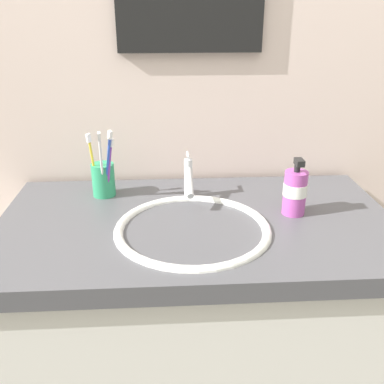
# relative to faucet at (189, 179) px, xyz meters

# --- Properties ---
(tiled_wall_back) EXTENTS (2.25, 0.04, 2.40)m
(tiled_wall_back) POSITION_rel_faucet_xyz_m (0.01, 0.21, 0.31)
(tiled_wall_back) COLOR beige
(tiled_wall_back) RESTS_ON ground
(vanity_counter) EXTENTS (1.05, 0.59, 0.82)m
(vanity_counter) POSITION_rel_faucet_xyz_m (0.01, -0.13, -0.47)
(vanity_counter) COLOR silver
(vanity_counter) RESTS_ON ground
(sink_basin) EXTENTS (0.40, 0.40, 0.12)m
(sink_basin) POSITION_rel_faucet_xyz_m (0.00, -0.19, -0.11)
(sink_basin) COLOR white
(sink_basin) RESTS_ON vanity_counter
(faucet) EXTENTS (0.02, 0.16, 0.13)m
(faucet) POSITION_rel_faucet_xyz_m (0.00, 0.00, 0.00)
(faucet) COLOR silver
(faucet) RESTS_ON sink_basin
(toothbrush_cup) EXTENTS (0.07, 0.07, 0.10)m
(toothbrush_cup) POSITION_rel_faucet_xyz_m (-0.25, 0.05, -0.02)
(toothbrush_cup) COLOR #2D9966
(toothbrush_cup) RESTS_ON vanity_counter
(toothbrush_yellow) EXTENTS (0.02, 0.02, 0.19)m
(toothbrush_yellow) POSITION_rel_faucet_xyz_m (-0.27, 0.03, 0.05)
(toothbrush_yellow) COLOR yellow
(toothbrush_yellow) RESTS_ON toothbrush_cup
(toothbrush_purple) EXTENTS (0.04, 0.03, 0.18)m
(toothbrush_purple) POSITION_rel_faucet_xyz_m (-0.22, 0.02, 0.04)
(toothbrush_purple) COLOR purple
(toothbrush_purple) RESTS_ON toothbrush_cup
(toothbrush_white) EXTENTS (0.02, 0.06, 0.20)m
(toothbrush_white) POSITION_rel_faucet_xyz_m (-0.24, 0.01, 0.05)
(toothbrush_white) COLOR white
(toothbrush_white) RESTS_ON toothbrush_cup
(toothbrush_blue) EXTENTS (0.04, 0.05, 0.21)m
(toothbrush_blue) POSITION_rel_faucet_xyz_m (-0.22, 0.01, 0.06)
(toothbrush_blue) COLOR blue
(toothbrush_blue) RESTS_ON toothbrush_cup
(soap_dispenser) EXTENTS (0.06, 0.06, 0.16)m
(soap_dispenser) POSITION_rel_faucet_xyz_m (0.28, -0.11, 0.00)
(soap_dispenser) COLOR #B24CA5
(soap_dispenser) RESTS_ON vanity_counter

